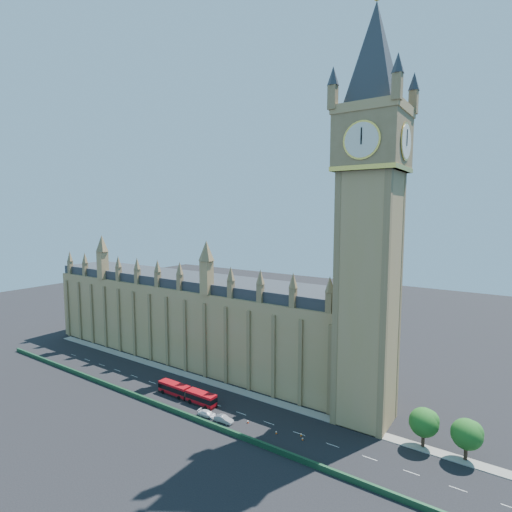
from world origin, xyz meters
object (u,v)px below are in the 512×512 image
Objects in this scene: car_grey at (193,399)px; car_white at (207,414)px; car_silver at (224,419)px; red_bus at (187,393)px.

car_grey is 8.82m from car_white.
car_white is at bearing 87.38° from car_silver.
car_white is at bearing -122.63° from car_grey.
car_grey is 0.96× the size of car_white.
red_bus is at bearing 64.01° from car_white.
car_silver reaches higher than car_white.
car_grey is 13.54m from car_silver.
red_bus is 3.96× the size of car_silver.
red_bus is at bearing 72.79° from car_silver.
car_grey is at bearing -0.74° from red_bus.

